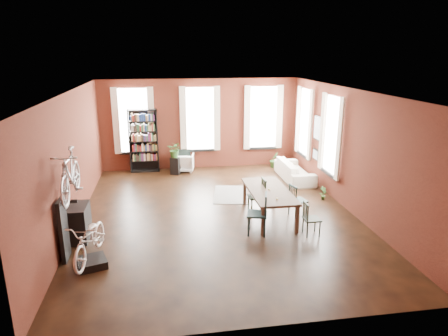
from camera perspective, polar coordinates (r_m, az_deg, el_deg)
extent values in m
plane|color=black|center=(10.51, -0.89, -6.67)|extent=(9.00, 9.00, 0.00)
cube|color=silver|center=(9.71, -0.97, 10.98)|extent=(7.00, 9.00, 0.04)
cube|color=#471911|center=(14.36, -3.45, 6.27)|extent=(7.00, 0.04, 3.20)
cube|color=#471911|center=(5.82, 5.36, -9.27)|extent=(7.00, 0.04, 3.20)
cube|color=#471911|center=(10.13, -20.93, 0.92)|extent=(0.04, 9.00, 3.20)
cube|color=#471911|center=(11.02, 17.42, 2.43)|extent=(0.04, 9.00, 3.20)
cube|color=white|center=(14.27, -12.75, 6.64)|extent=(1.00, 0.04, 2.20)
cube|color=beige|center=(14.20, -12.76, 6.60)|extent=(1.40, 0.06, 2.30)
cube|color=white|center=(14.30, -3.45, 7.03)|extent=(1.00, 0.04, 2.20)
cube|color=beige|center=(14.23, -3.43, 6.99)|extent=(1.40, 0.06, 2.30)
cube|color=white|center=(14.69, 5.58, 7.24)|extent=(1.00, 0.04, 2.20)
cube|color=beige|center=(14.63, 5.65, 7.19)|extent=(1.40, 0.06, 2.30)
cube|color=white|center=(11.85, 15.28, 4.54)|extent=(0.04, 1.00, 2.20)
cube|color=beige|center=(11.82, 14.97, 4.53)|extent=(0.06, 1.40, 2.30)
cube|color=white|center=(13.85, 11.61, 6.42)|extent=(0.04, 1.00, 2.20)
cube|color=beige|center=(13.82, 11.34, 6.42)|extent=(0.06, 1.40, 2.30)
cube|color=black|center=(12.83, 13.26, 5.56)|extent=(0.04, 0.55, 0.75)
cube|color=black|center=(13.01, 13.02, 1.88)|extent=(0.04, 0.45, 0.35)
cube|color=brown|center=(10.28, 6.40, -5.09)|extent=(0.99, 2.16, 0.73)
cube|color=#183334|center=(9.32, 4.75, -6.54)|extent=(0.56, 0.56, 0.98)
cube|color=black|center=(10.48, 4.70, -4.06)|extent=(0.44, 0.44, 0.93)
cube|color=black|center=(9.49, 12.43, -7.10)|extent=(0.37, 0.37, 0.79)
cube|color=#173231|center=(10.46, 10.52, -4.58)|extent=(0.47, 0.47, 0.85)
cube|color=black|center=(14.21, -11.40, 3.81)|extent=(1.00, 0.32, 2.20)
imported|color=white|center=(14.20, -5.74, 0.89)|extent=(0.76, 0.72, 0.69)
imported|color=beige|center=(13.43, 10.08, 0.10)|extent=(0.61, 2.08, 0.81)
cube|color=black|center=(11.92, 0.97, -3.78)|extent=(1.27, 1.75, 0.01)
cube|color=black|center=(8.55, -18.34, -12.70)|extent=(0.68, 0.68, 0.16)
cube|color=black|center=(8.76, -21.96, -8.18)|extent=(0.16, 0.60, 1.30)
cube|color=black|center=(9.63, -19.96, -7.34)|extent=(0.40, 0.80, 0.80)
cube|color=black|center=(13.92, -6.95, 0.35)|extent=(0.38, 0.38, 0.60)
imported|color=#2D5E25|center=(14.77, 7.13, 0.59)|extent=(0.48, 0.64, 0.26)
imported|color=#316026|center=(11.84, 13.95, -4.08)|extent=(0.33, 0.45, 0.14)
imported|color=silver|center=(8.18, -18.85, -7.24)|extent=(0.70, 0.93, 1.60)
imported|color=#A5A8AD|center=(8.23, -21.35, 1.30)|extent=(0.47, 1.00, 1.66)
imported|color=#2A5823|center=(13.77, -7.01, 2.38)|extent=(0.67, 0.70, 0.43)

